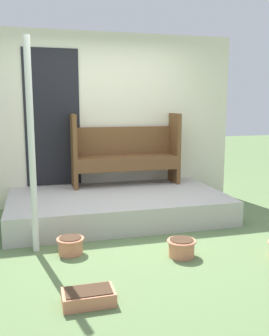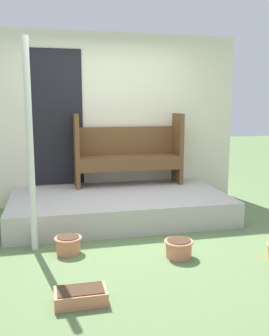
{
  "view_description": "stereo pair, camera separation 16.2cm",
  "coord_description": "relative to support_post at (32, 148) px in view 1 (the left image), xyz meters",
  "views": [
    {
      "loc": [
        -1.05,
        -4.05,
        1.56
      ],
      "look_at": [
        0.11,
        0.29,
        0.78
      ],
      "focal_mm": 40.0,
      "sensor_mm": 36.0,
      "label": 1
    },
    {
      "loc": [
        -0.89,
        -4.09,
        1.56
      ],
      "look_at": [
        0.11,
        0.29,
        0.78
      ],
      "focal_mm": 40.0,
      "sensor_mm": 36.0,
      "label": 2
    }
  ],
  "objects": [
    {
      "name": "house_wall",
      "position": [
        1.06,
        1.78,
        0.19
      ],
      "size": [
        4.1,
        0.08,
        2.6
      ],
      "color": "beige",
      "rests_on": "ground_plane"
    },
    {
      "name": "flower_pot_left",
      "position": [
        0.35,
        -0.18,
        -1.01
      ],
      "size": [
        0.29,
        0.29,
        0.18
      ],
      "color": "tan",
      "rests_on": "ground_plane"
    },
    {
      "name": "ground_plane",
      "position": [
        1.08,
        0.11,
        -1.11
      ],
      "size": [
        24.0,
        24.0,
        0.0
      ],
      "primitive_type": "plane",
      "color": "#5B7547"
    },
    {
      "name": "porch_slab",
      "position": [
        1.1,
        0.93,
        -0.94
      ],
      "size": [
        2.9,
        1.63,
        0.33
      ],
      "color": "#B2AFA8",
      "rests_on": "ground_plane"
    },
    {
      "name": "bench",
      "position": [
        1.36,
        1.53,
        -0.25
      ],
      "size": [
        1.62,
        0.4,
        1.07
      ],
      "rotation": [
        0.0,
        0.0,
        -0.0
      ],
      "color": "brown",
      "rests_on": "porch_slab"
    },
    {
      "name": "support_post",
      "position": [
        0.0,
        0.0,
        0.0
      ],
      "size": [
        0.07,
        0.07,
        2.21
      ],
      "color": "silver",
      "rests_on": "ground_plane"
    },
    {
      "name": "planter_box_rect",
      "position": [
        0.39,
        -1.22,
        -1.05
      ],
      "size": [
        0.41,
        0.24,
        0.12
      ],
      "color": "tan",
      "rests_on": "ground_plane"
    },
    {
      "name": "flower_pot_middle",
      "position": [
        1.44,
        -0.54,
        -1.0
      ],
      "size": [
        0.3,
        0.3,
        0.18
      ],
      "color": "tan",
      "rests_on": "ground_plane"
    }
  ]
}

